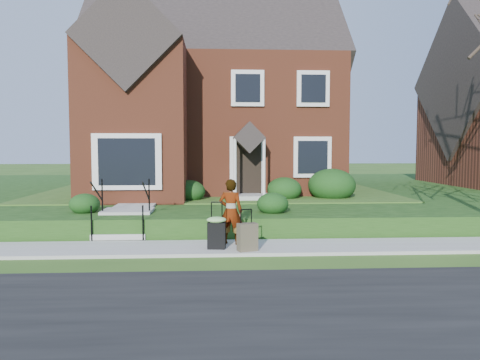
{
  "coord_description": "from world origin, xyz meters",
  "views": [
    {
      "loc": [
        -0.02,
        -11.13,
        2.46
      ],
      "look_at": [
        0.71,
        2.0,
        1.54
      ],
      "focal_mm": 35.0,
      "sensor_mm": 36.0,
      "label": 1
    }
  ],
  "objects": [
    {
      "name": "front_steps",
      "position": [
        -2.5,
        1.84,
        0.47
      ],
      "size": [
        1.4,
        2.02,
        1.5
      ],
      "color": "#9E9B93",
      "rests_on": "ground"
    },
    {
      "name": "sidewalk",
      "position": [
        0.0,
        0.0,
        0.04
      ],
      "size": [
        60.0,
        1.6,
        0.08
      ],
      "primitive_type": "cube",
      "color": "#9E9B93",
      "rests_on": "ground"
    },
    {
      "name": "walkway",
      "position": [
        -2.5,
        5.0,
        0.63
      ],
      "size": [
        1.2,
        6.0,
        0.06
      ],
      "primitive_type": "cube",
      "color": "#9E9B93",
      "rests_on": "terrace"
    },
    {
      "name": "foundation_shrubs",
      "position": [
        1.04,
        5.1,
        1.1
      ],
      "size": [
        9.95,
        4.97,
        1.21
      ],
      "color": "black",
      "rests_on": "terrace"
    },
    {
      "name": "suitcase_black",
      "position": [
        0.03,
        -0.27,
        0.51
      ],
      "size": [
        0.5,
        0.42,
        1.11
      ],
      "rotation": [
        0.0,
        0.0,
        -0.11
      ],
      "color": "black",
      "rests_on": "sidewalk"
    },
    {
      "name": "main_house",
      "position": [
        -0.21,
        9.61,
        5.26
      ],
      "size": [
        10.4,
        10.2,
        9.4
      ],
      "color": "brown",
      "rests_on": "terrace"
    },
    {
      "name": "terrace",
      "position": [
        4.0,
        10.9,
        0.3
      ],
      "size": [
        44.0,
        20.0,
        0.6
      ],
      "primitive_type": "cube",
      "color": "#16380F",
      "rests_on": "ground"
    },
    {
      "name": "ground",
      "position": [
        0.0,
        0.0,
        0.0
      ],
      "size": [
        120.0,
        120.0,
        0.0
      ],
      "primitive_type": "plane",
      "color": "#2D5119",
      "rests_on": "ground"
    },
    {
      "name": "woman",
      "position": [
        0.38,
        0.27,
        0.88
      ],
      "size": [
        0.66,
        0.51,
        1.61
      ],
      "primitive_type": "imported",
      "rotation": [
        0.0,
        0.0,
        2.92
      ],
      "color": "#999999",
      "rests_on": "sidewalk"
    },
    {
      "name": "suitcase_olive",
      "position": [
        0.74,
        -0.53,
        0.4
      ],
      "size": [
        0.5,
        0.38,
        0.96
      ],
      "rotation": [
        0.0,
        0.0,
        0.34
      ],
      "color": "#4D4533",
      "rests_on": "sidewalk"
    },
    {
      "name": "street",
      "position": [
        0.0,
        -5.0,
        0.01
      ],
      "size": [
        60.0,
        6.0,
        0.01
      ],
      "primitive_type": "cube",
      "color": "black",
      "rests_on": "ground"
    }
  ]
}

